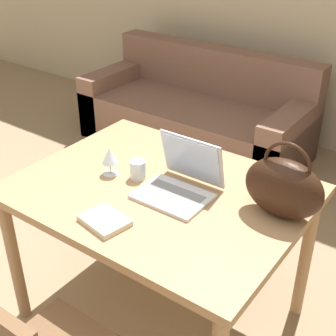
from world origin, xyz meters
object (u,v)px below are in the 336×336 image
object	(u,v)px
laptop	(182,179)
handbag	(284,187)
couch	(197,115)
wine_glass	(110,157)
drinking_glass	(138,169)

from	to	relation	value
laptop	handbag	xyz separation A→B (m)	(0.43, 0.09, 0.07)
couch	wine_glass	distance (m)	2.01
wine_glass	handbag	distance (m)	0.80
laptop	wine_glass	world-z (taller)	laptop
laptop	drinking_glass	size ratio (longest dim) A/B	3.46
couch	wine_glass	world-z (taller)	wine_glass
laptop	handbag	distance (m)	0.44
drinking_glass	laptop	bearing A→B (deg)	6.23
handbag	laptop	bearing A→B (deg)	-168.10
drinking_glass	wine_glass	xyz separation A→B (m)	(-0.13, -0.05, 0.05)
drinking_glass	handbag	xyz separation A→B (m)	(0.66, 0.12, 0.08)
wine_glass	couch	bearing A→B (deg)	110.15
laptop	wine_glass	bearing A→B (deg)	-168.50
laptop	wine_glass	xyz separation A→B (m)	(-0.36, -0.07, 0.03)
drinking_glass	handbag	world-z (taller)	handbag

